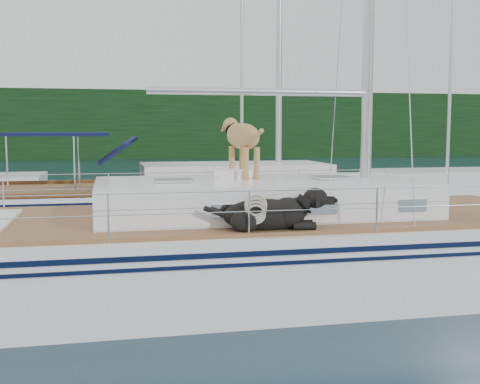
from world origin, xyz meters
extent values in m
plane|color=black|center=(0.00, 0.00, 0.00)|extent=(120.00, 120.00, 0.00)
cube|color=black|center=(0.00, 45.00, 3.00)|extent=(90.00, 3.00, 6.00)
cube|color=#595147|center=(0.00, 46.20, 0.60)|extent=(92.00, 1.00, 1.20)
cube|color=white|center=(0.00, 0.00, 0.50)|extent=(12.00, 3.80, 1.40)
cube|color=brown|center=(0.00, 0.00, 1.23)|extent=(11.52, 3.50, 0.06)
cube|color=white|center=(0.80, 0.00, 1.54)|extent=(5.20, 2.50, 0.55)
cylinder|color=silver|center=(0.80, 0.00, 3.21)|extent=(3.60, 0.12, 0.12)
cylinder|color=silver|center=(0.00, -1.75, 1.82)|extent=(10.56, 0.01, 0.01)
cylinder|color=silver|center=(0.00, 1.75, 1.82)|extent=(10.56, 0.01, 0.01)
cube|color=#1B3CAE|center=(-0.48, 1.46, 1.29)|extent=(0.89, 0.84, 0.06)
cube|color=white|center=(0.46, 0.56, 1.87)|extent=(0.64, 0.61, 0.13)
torus|color=beige|center=(0.31, -1.68, 1.62)|extent=(0.40, 0.18, 0.38)
cube|color=white|center=(0.43, 6.11, 0.45)|extent=(11.00, 3.50, 1.30)
cube|color=brown|center=(0.43, 6.11, 1.10)|extent=(10.56, 3.29, 0.06)
cube|color=white|center=(1.63, 6.11, 1.45)|extent=(4.80, 2.30, 0.55)
cube|color=#0E143C|center=(-2.77, 6.11, 2.50)|extent=(2.40, 2.30, 0.08)
cube|color=white|center=(4.00, 16.00, 0.40)|extent=(7.20, 3.00, 1.10)
cylinder|color=silver|center=(4.00, 16.00, 6.00)|extent=(0.14, 0.14, 11.00)
cube|color=white|center=(12.00, 13.00, 0.40)|extent=(6.40, 3.00, 1.10)
cylinder|color=silver|center=(12.00, 13.00, 6.00)|extent=(0.14, 0.14, 11.00)
camera|label=1|loc=(-1.56, -9.33, 2.62)|focal=45.00mm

